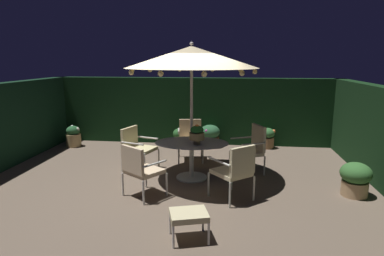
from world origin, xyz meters
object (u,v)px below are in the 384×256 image
(ottoman_footrest, at_px, (189,216))
(patio_chair_southeast, at_px, (140,167))
(patio_chair_south, at_px, (235,169))
(patio_chair_north, at_px, (252,146))
(potted_plant_right_near, at_px, (73,136))
(patio_umbrella, at_px, (192,57))
(centerpiece_planter, at_px, (197,134))
(potted_plant_back_center, at_px, (210,136))
(patio_dining_table, at_px, (192,150))
(patio_chair_northeast, at_px, (190,136))
(potted_plant_back_left, at_px, (181,137))
(patio_chair_east, at_px, (136,145))
(potted_plant_back_right, at_px, (267,138))
(potted_plant_left_far, at_px, (356,178))

(ottoman_footrest, bearing_deg, patio_chair_southeast, 128.47)
(patio_chair_south, bearing_deg, patio_chair_north, 76.92)
(patio_chair_south, xyz_separation_m, potted_plant_right_near, (-4.44, 3.12, -0.29))
(patio_umbrella, height_order, centerpiece_planter, patio_umbrella)
(patio_chair_south, bearing_deg, potted_plant_back_center, 100.69)
(patio_dining_table, xyz_separation_m, patio_chair_southeast, (-0.77, -1.08, -0.03))
(centerpiece_planter, relative_size, ottoman_footrest, 0.67)
(centerpiece_planter, relative_size, patio_chair_northeast, 0.41)
(patio_dining_table, xyz_separation_m, potted_plant_back_left, (-0.58, 2.36, -0.28))
(patio_umbrella, distance_m, potted_plant_back_center, 3.32)
(ottoman_footrest, bearing_deg, patio_dining_table, 96.10)
(patio_chair_east, height_order, potted_plant_right_near, patio_chair_east)
(centerpiece_planter, bearing_deg, patio_chair_east, 157.71)
(potted_plant_back_center, bearing_deg, patio_dining_table, -94.49)
(patio_dining_table, height_order, patio_chair_east, patio_chair_east)
(potted_plant_back_right, height_order, potted_plant_left_far, potted_plant_left_far)
(patio_dining_table, xyz_separation_m, patio_chair_east, (-1.26, 0.40, -0.04))
(potted_plant_left_far, bearing_deg, patio_chair_northeast, 149.79)
(patio_umbrella, relative_size, centerpiece_planter, 6.89)
(patio_dining_table, xyz_separation_m, potted_plant_back_center, (0.20, 2.55, -0.27))
(patio_umbrella, xyz_separation_m, ottoman_footrest, (0.25, -2.37, -2.09))
(centerpiece_planter, bearing_deg, patio_chair_southeast, -134.44)
(centerpiece_planter, bearing_deg, ottoman_footrest, -86.67)
(ottoman_footrest, distance_m, potted_plant_back_right, 5.19)
(ottoman_footrest, xyz_separation_m, potted_plant_back_right, (1.50, 4.97, -0.05))
(ottoman_footrest, relative_size, potted_plant_back_right, 1.06)
(patio_chair_east, bearing_deg, centerpiece_planter, -22.29)
(patio_chair_southeast, height_order, patio_chair_south, patio_chair_south)
(patio_chair_northeast, bearing_deg, patio_chair_south, -65.43)
(patio_chair_north, distance_m, patio_chair_south, 1.58)
(patio_chair_north, xyz_separation_m, potted_plant_back_center, (-1.03, 2.02, -0.26))
(patio_dining_table, relative_size, patio_chair_north, 1.47)
(patio_umbrella, distance_m, patio_chair_north, 2.29)
(patio_chair_southeast, xyz_separation_m, potted_plant_back_left, (0.19, 3.44, -0.25))
(patio_umbrella, relative_size, patio_chair_northeast, 2.85)
(potted_plant_back_right, xyz_separation_m, potted_plant_right_near, (-5.33, -0.48, -0.01))
(potted_plant_right_near, bearing_deg, patio_chair_south, -35.11)
(centerpiece_planter, bearing_deg, patio_chair_south, -48.51)
(patio_dining_table, bearing_deg, patio_chair_north, 23.20)
(centerpiece_planter, bearing_deg, potted_plant_left_far, -7.45)
(patio_dining_table, relative_size, centerpiece_planter, 3.79)
(potted_plant_back_left, bearing_deg, potted_plant_left_far, -39.01)
(centerpiece_planter, bearing_deg, patio_chair_north, 32.05)
(potted_plant_right_near, bearing_deg, patio_chair_southeast, -48.75)
(centerpiece_planter, distance_m, patio_chair_east, 1.56)
(patio_umbrella, relative_size, ottoman_footrest, 4.59)
(potted_plant_right_near, bearing_deg, potted_plant_back_right, 5.17)
(patio_chair_east, relative_size, patio_chair_southeast, 0.99)
(patio_chair_east, distance_m, potted_plant_back_right, 3.74)
(patio_umbrella, relative_size, patio_chair_east, 2.91)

